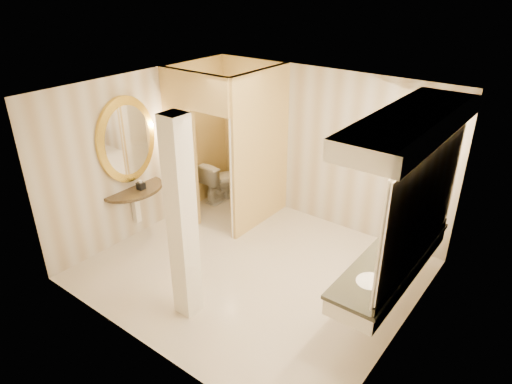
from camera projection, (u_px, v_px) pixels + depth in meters
floor at (253, 270)px, 6.91m from camera, size 4.50×4.50×0.00m
ceiling at (252, 93)px, 5.72m from camera, size 4.50×4.50×0.00m
wall_back at (325, 149)px, 7.74m from camera, size 4.50×0.02×2.70m
wall_front at (138, 254)px, 4.89m from camera, size 4.50×0.02×2.70m
wall_left at (145, 154)px, 7.54m from camera, size 0.02×4.00×2.70m
wall_right at (412, 243)px, 5.09m from camera, size 0.02×4.00×2.70m
toilet_closet at (234, 150)px, 7.60m from camera, size 1.50×1.55×2.70m
wall_sconce at (176, 129)px, 7.50m from camera, size 0.14×0.14×0.42m
vanity at (403, 203)px, 5.36m from camera, size 0.75×2.60×2.09m
console_shelf at (129, 161)px, 7.26m from camera, size 1.07×1.07×1.99m
pillar at (182, 221)px, 5.52m from camera, size 0.27×0.27×2.70m
tissue_box at (141, 186)px, 7.40m from camera, size 0.12×0.12×0.11m
toilet at (220, 180)px, 8.85m from camera, size 0.47×0.80×0.80m
soap_bottle_a at (392, 241)px, 5.87m from camera, size 0.07×0.07×0.14m
soap_bottle_b at (396, 236)px, 6.02m from camera, size 0.10×0.10×0.11m
soap_bottle_c at (393, 245)px, 5.73m from camera, size 0.10×0.10×0.21m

